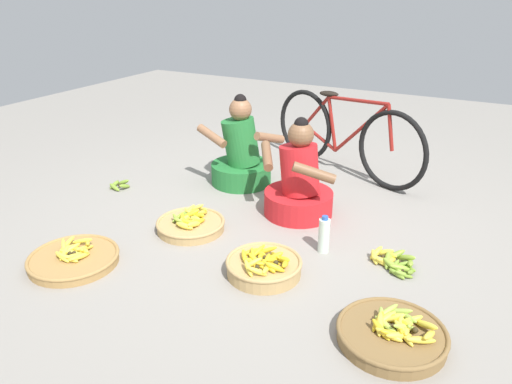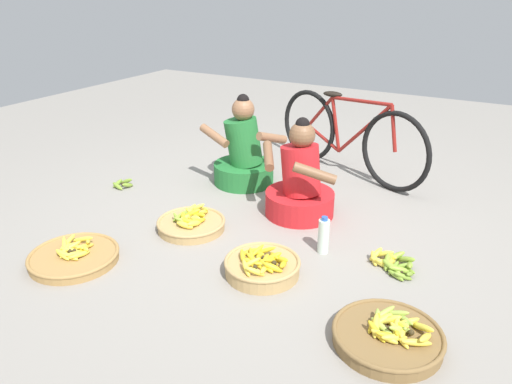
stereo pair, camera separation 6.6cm
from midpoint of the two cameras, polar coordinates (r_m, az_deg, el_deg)
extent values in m
plane|color=gray|center=(3.56, 0.99, -4.05)|extent=(10.00, 10.00, 0.00)
cylinder|color=red|center=(3.73, 4.44, -1.25)|extent=(0.52, 0.52, 0.18)
cylinder|color=red|center=(3.62, 4.57, 2.64)|extent=(0.41, 0.38, 0.40)
sphere|color=brown|center=(3.54, 4.71, 6.67)|extent=(0.19, 0.19, 0.19)
sphere|color=black|center=(3.52, 4.75, 7.85)|extent=(0.10, 0.10, 0.10)
cylinder|color=brown|center=(3.68, 0.77, 4.24)|extent=(0.22, 0.30, 0.16)
cylinder|color=brown|center=(3.36, 6.21, 2.22)|extent=(0.31, 0.18, 0.16)
cylinder|color=#237233|center=(4.29, -2.17, 2.21)|extent=(0.52, 0.52, 0.18)
cylinder|color=#237233|center=(4.20, -2.23, 5.85)|extent=(0.40, 0.37, 0.43)
sphere|color=#8C6042|center=(4.12, -2.29, 9.57)|extent=(0.19, 0.19, 0.19)
sphere|color=black|center=(4.10, -2.31, 10.61)|extent=(0.10, 0.10, 0.10)
cylinder|color=#8C6042|center=(4.11, -5.62, 6.51)|extent=(0.32, 0.14, 0.16)
cylinder|color=#8C6042|center=(4.04, 1.12, 6.33)|extent=(0.16, 0.31, 0.16)
torus|color=black|center=(4.84, 5.31, 7.76)|extent=(0.65, 0.30, 0.68)
torus|color=black|center=(4.21, 15.10, 4.64)|extent=(0.65, 0.30, 0.68)
cylinder|color=maroon|center=(4.38, 11.61, 7.20)|extent=(0.52, 0.24, 0.55)
cylinder|color=maroon|center=(4.59, 8.44, 7.83)|extent=(0.15, 0.09, 0.49)
cylinder|color=maroon|center=(4.36, 11.25, 10.40)|extent=(0.62, 0.28, 0.08)
cylinder|color=maroon|center=(4.73, 7.03, 6.32)|extent=(0.40, 0.19, 0.18)
cylinder|color=maroon|center=(4.70, 6.64, 9.28)|extent=(0.30, 0.15, 0.35)
cylinder|color=maroon|center=(4.18, 14.93, 7.22)|extent=(0.12, 0.07, 0.38)
ellipsoid|color=black|center=(4.56, 8.08, 11.25)|extent=(0.18, 0.08, 0.05)
cylinder|color=brown|center=(2.59, 14.74, -15.92)|extent=(0.53, 0.53, 0.07)
torus|color=brown|center=(2.57, 14.82, -15.35)|extent=(0.54, 0.54, 0.02)
ellipsoid|color=yellow|center=(2.54, 18.80, -15.48)|extent=(0.06, 0.16, 0.08)
ellipsoid|color=yellow|center=(2.60, 18.44, -14.45)|extent=(0.15, 0.11, 0.09)
ellipsoid|color=yellow|center=(2.60, 16.61, -14.21)|extent=(0.14, 0.12, 0.07)
ellipsoid|color=yellow|center=(2.55, 15.74, -14.89)|extent=(0.07, 0.16, 0.08)
ellipsoid|color=yellow|center=(2.52, 16.06, -15.50)|extent=(0.14, 0.12, 0.08)
ellipsoid|color=yellow|center=(2.51, 17.93, -16.08)|extent=(0.15, 0.12, 0.06)
sphere|color=#382D19|center=(2.56, 17.31, -15.11)|extent=(0.03, 0.03, 0.03)
ellipsoid|color=#9EB747|center=(2.59, 16.74, -14.35)|extent=(0.05, 0.16, 0.08)
ellipsoid|color=#9EB747|center=(2.63, 16.43, -13.76)|extent=(0.14, 0.12, 0.07)
ellipsoid|color=#9EB747|center=(2.65, 15.47, -13.26)|extent=(0.15, 0.04, 0.08)
ellipsoid|color=#9EB747|center=(2.63, 14.22, -13.38)|extent=(0.11, 0.14, 0.08)
ellipsoid|color=#9EB747|center=(2.59, 13.67, -14.12)|extent=(0.08, 0.16, 0.07)
ellipsoid|color=#9EB747|center=(2.55, 14.23, -14.86)|extent=(0.15, 0.09, 0.06)
ellipsoid|color=#9EB747|center=(2.55, 16.16, -14.86)|extent=(0.12, 0.14, 0.09)
sphere|color=#382D19|center=(2.60, 15.20, -14.20)|extent=(0.03, 0.03, 0.03)
ellipsoid|color=gold|center=(2.55, 15.87, -15.03)|extent=(0.05, 0.14, 0.07)
ellipsoid|color=gold|center=(2.58, 15.50, -14.33)|extent=(0.13, 0.09, 0.08)
ellipsoid|color=gold|center=(2.59, 14.49, -14.00)|extent=(0.13, 0.07, 0.08)
ellipsoid|color=gold|center=(2.56, 13.28, -14.46)|extent=(0.04, 0.13, 0.07)
ellipsoid|color=gold|center=(2.51, 13.58, -15.31)|extent=(0.13, 0.09, 0.08)
ellipsoid|color=gold|center=(2.51, 14.88, -15.67)|extent=(0.13, 0.09, 0.07)
sphere|color=#382D19|center=(2.55, 14.52, -14.89)|extent=(0.03, 0.03, 0.03)
ellipsoid|color=yellow|center=(2.55, 16.32, -15.08)|extent=(0.06, 0.15, 0.07)
ellipsoid|color=yellow|center=(2.58, 15.96, -14.33)|extent=(0.14, 0.11, 0.09)
ellipsoid|color=yellow|center=(2.59, 14.77, -13.98)|extent=(0.14, 0.08, 0.08)
ellipsoid|color=yellow|center=(2.58, 14.02, -14.15)|extent=(0.11, 0.13, 0.08)
ellipsoid|color=yellow|center=(2.54, 13.47, -14.72)|extent=(0.07, 0.14, 0.08)
ellipsoid|color=yellow|center=(2.50, 14.44, -15.78)|extent=(0.14, 0.04, 0.06)
ellipsoid|color=yellow|center=(2.51, 15.54, -15.80)|extent=(0.13, 0.12, 0.06)
sphere|color=#382D19|center=(2.55, 14.90, -14.92)|extent=(0.03, 0.03, 0.03)
cylinder|color=tan|center=(3.53, -8.13, -3.94)|extent=(0.47, 0.47, 0.06)
torus|color=tan|center=(3.52, -8.16, -3.49)|extent=(0.49, 0.49, 0.02)
ellipsoid|color=gold|center=(3.46, -7.31, -3.43)|extent=(0.06, 0.14, 0.06)
ellipsoid|color=gold|center=(3.54, -7.24, -2.74)|extent=(0.15, 0.08, 0.08)
ellipsoid|color=gold|center=(3.56, -8.10, -2.56)|extent=(0.13, 0.12, 0.09)
ellipsoid|color=gold|center=(3.50, -9.01, -3.17)|extent=(0.12, 0.13, 0.07)
ellipsoid|color=gold|center=(3.45, -8.27, -3.54)|extent=(0.14, 0.09, 0.07)
sphere|color=#382D19|center=(3.50, -8.02, -3.09)|extent=(0.03, 0.03, 0.03)
ellipsoid|color=yellow|center=(3.58, -6.67, -2.36)|extent=(0.05, 0.13, 0.08)
ellipsoid|color=yellow|center=(3.63, -6.65, -2.05)|extent=(0.12, 0.10, 0.07)
ellipsoid|color=yellow|center=(3.66, -7.56, -1.86)|extent=(0.12, 0.11, 0.07)
ellipsoid|color=yellow|center=(3.64, -8.22, -2.09)|extent=(0.03, 0.13, 0.06)
ellipsoid|color=yellow|center=(3.58, -8.21, -2.51)|extent=(0.13, 0.07, 0.07)
ellipsoid|color=yellow|center=(3.56, -7.66, -2.61)|extent=(0.13, 0.08, 0.08)
sphere|color=#382D19|center=(3.61, -7.48, -2.28)|extent=(0.03, 0.03, 0.03)
ellipsoid|color=#8CAD38|center=(3.50, -7.66, -3.25)|extent=(0.06, 0.15, 0.05)
ellipsoid|color=#8CAD38|center=(3.53, -7.63, -2.92)|extent=(0.14, 0.11, 0.06)
ellipsoid|color=#8CAD38|center=(3.57, -8.38, -2.49)|extent=(0.15, 0.08, 0.09)
ellipsoid|color=#8CAD38|center=(3.56, -9.48, -2.86)|extent=(0.04, 0.15, 0.06)
ellipsoid|color=#8CAD38|center=(3.49, -9.63, -3.29)|extent=(0.15, 0.09, 0.08)
ellipsoid|color=#8CAD38|center=(3.46, -8.99, -3.50)|extent=(0.15, 0.08, 0.08)
sphere|color=#382D19|center=(3.52, -8.67, -3.09)|extent=(0.03, 0.03, 0.03)
ellipsoid|color=yellow|center=(3.42, -7.77, -3.72)|extent=(0.06, 0.13, 0.07)
ellipsoid|color=yellow|center=(3.49, -7.83, -3.13)|extent=(0.13, 0.05, 0.07)
ellipsoid|color=yellow|center=(3.50, -9.06, -3.25)|extent=(0.06, 0.13, 0.06)
ellipsoid|color=yellow|center=(3.42, -8.85, -3.91)|extent=(0.13, 0.06, 0.06)
sphere|color=#382D19|center=(3.46, -8.43, -3.46)|extent=(0.04, 0.04, 0.04)
cylinder|color=tan|center=(3.00, 0.29, -8.81)|extent=(0.45, 0.45, 0.09)
torus|color=tan|center=(2.97, 0.29, -8.10)|extent=(0.46, 0.46, 0.02)
ellipsoid|color=gold|center=(2.90, 2.75, -8.37)|extent=(0.06, 0.13, 0.07)
ellipsoid|color=gold|center=(2.94, 2.46, -7.82)|extent=(0.13, 0.08, 0.07)
ellipsoid|color=gold|center=(2.95, 1.46, -7.58)|extent=(0.12, 0.11, 0.08)
ellipsoid|color=gold|center=(2.92, 0.62, -8.06)|extent=(0.06, 0.13, 0.07)
ellipsoid|color=gold|center=(2.88, 0.81, -8.60)|extent=(0.13, 0.09, 0.07)
ellipsoid|color=gold|center=(2.86, 1.56, -8.74)|extent=(0.13, 0.08, 0.08)
sphere|color=#382D19|center=(2.91, 1.68, -8.24)|extent=(0.03, 0.03, 0.03)
ellipsoid|color=gold|center=(2.92, 1.44, -7.92)|extent=(0.05, 0.15, 0.09)
ellipsoid|color=gold|center=(2.98, 1.63, -7.40)|extent=(0.13, 0.13, 0.07)
ellipsoid|color=gold|center=(3.02, 0.51, -6.85)|extent=(0.15, 0.08, 0.09)
ellipsoid|color=gold|center=(3.00, -0.55, -7.06)|extent=(0.07, 0.15, 0.08)
ellipsoid|color=gold|center=(2.95, -0.95, -7.63)|extent=(0.11, 0.14, 0.08)
ellipsoid|color=gold|center=(2.92, -0.62, -8.03)|extent=(0.15, 0.08, 0.08)
ellipsoid|color=gold|center=(2.91, 0.78, -8.34)|extent=(0.13, 0.13, 0.06)
sphere|color=#382D19|center=(2.96, 0.36, -7.65)|extent=(0.03, 0.03, 0.03)
ellipsoid|color=gold|center=(2.97, -0.04, -7.47)|extent=(0.06, 0.12, 0.08)
ellipsoid|color=gold|center=(3.01, -0.28, -7.12)|extent=(0.12, 0.07, 0.05)
ellipsoid|color=gold|center=(3.03, -1.33, -7.00)|extent=(0.10, 0.11, 0.05)
ellipsoid|color=gold|center=(2.98, -2.00, -7.50)|extent=(0.10, 0.11, 0.06)
ellipsoid|color=gold|center=(2.94, -1.07, -8.01)|extent=(0.12, 0.08, 0.05)
sphere|color=#382D19|center=(2.98, -1.01, -7.42)|extent=(0.03, 0.03, 0.03)
ellipsoid|color=yellow|center=(2.86, 0.52, -8.98)|extent=(0.05, 0.13, 0.05)
ellipsoid|color=yellow|center=(2.90, 0.35, -8.44)|extent=(0.13, 0.08, 0.06)
ellipsoid|color=yellow|center=(2.91, -0.94, -8.21)|extent=(0.10, 0.12, 0.07)
ellipsoid|color=yellow|center=(2.85, -1.56, -8.85)|extent=(0.11, 0.10, 0.08)
ellipsoid|color=yellow|center=(2.82, -0.50, -9.23)|extent=(0.12, 0.09, 0.08)
sphere|color=#382D19|center=(2.87, -0.53, -8.74)|extent=(0.03, 0.03, 0.03)
cylinder|color=#A87F47|center=(3.32, -20.97, -7.40)|extent=(0.55, 0.55, 0.05)
torus|color=#A87F47|center=(3.31, -21.03, -7.01)|extent=(0.56, 0.56, 0.02)
ellipsoid|color=yellow|center=(3.25, -20.27, -7.04)|extent=(0.04, 0.14, 0.05)
ellipsoid|color=yellow|center=(3.31, -19.96, -6.36)|extent=(0.14, 0.08, 0.06)
ellipsoid|color=yellow|center=(3.34, -21.33, -6.21)|extent=(0.08, 0.14, 0.07)
ellipsoid|color=yellow|center=(3.31, -21.92, -6.58)|extent=(0.09, 0.14, 0.06)
ellipsoid|color=yellow|center=(3.25, -21.56, -7.16)|extent=(0.14, 0.06, 0.07)
sphere|color=#382D19|center=(3.29, -20.95, -6.66)|extent=(0.03, 0.03, 0.03)
ellipsoid|color=yellow|center=(3.31, -19.80, -6.15)|extent=(0.05, 0.16, 0.08)
ellipsoid|color=yellow|center=(3.35, -19.53, -5.67)|extent=(0.14, 0.12, 0.09)
ellipsoid|color=yellow|center=(3.41, -20.11, -5.39)|extent=(0.16, 0.07, 0.07)
ellipsoid|color=yellow|center=(3.40, -21.69, -5.71)|extent=(0.05, 0.16, 0.07)
ellipsoid|color=yellow|center=(3.36, -21.97, -6.06)|extent=(0.14, 0.13, 0.08)
ellipsoid|color=yellow|center=(3.30, -21.08, -6.60)|extent=(0.15, 0.11, 0.06)
sphere|color=#382D19|center=(3.36, -20.73, -5.99)|extent=(0.03, 0.03, 0.03)
ellipsoid|color=yellow|center=(3.25, -20.84, -6.98)|extent=(0.05, 0.13, 0.06)
ellipsoid|color=yellow|center=(3.32, -20.54, -6.30)|extent=(0.13, 0.06, 0.07)
ellipsoid|color=yellow|center=(3.34, -21.88, -6.35)|extent=(0.05, 0.13, 0.06)
ellipsoid|color=yellow|center=(3.27, -22.15, -7.03)|extent=(0.13, 0.04, 0.07)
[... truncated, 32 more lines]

